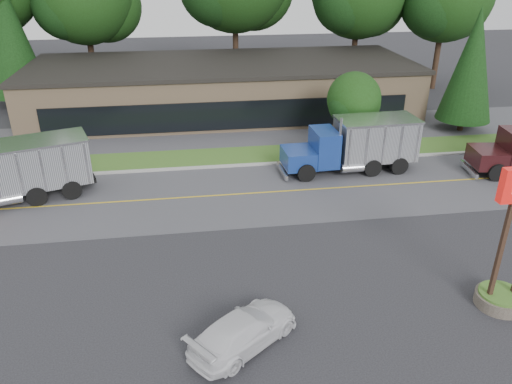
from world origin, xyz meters
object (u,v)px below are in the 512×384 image
dump_truck_red (17,170)px  dump_truck_blue (358,143)px  rally_car (244,330)px  bilo_sign (509,262)px

dump_truck_red → dump_truck_blue: same height
rally_car → dump_truck_blue: bearing=-69.3°
rally_car → bilo_sign: bearing=-123.7°
dump_truck_red → dump_truck_blue: bearing=166.0°
bilo_sign → dump_truck_blue: bilo_sign is taller
bilo_sign → dump_truck_blue: 14.07m
dump_truck_red → bilo_sign: bearing=131.3°
bilo_sign → dump_truck_red: size_ratio=0.65×
dump_truck_blue → rally_car: size_ratio=1.97×
bilo_sign → dump_truck_red: bearing=149.4°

